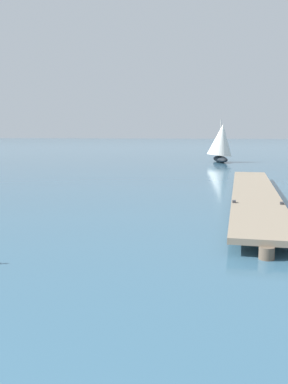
{
  "coord_description": "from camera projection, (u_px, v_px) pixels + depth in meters",
  "views": [
    {
      "loc": [
        4.18,
        -0.5,
        2.89
      ],
      "look_at": [
        2.12,
        9.74,
        1.4
      ],
      "focal_mm": 39.21,
      "sensor_mm": 36.0,
      "label": 1
    }
  ],
  "objects": [
    {
      "name": "floating_dock",
      "position": [
        254.0,
        192.0,
        17.8
      ],
      "size": [
        2.2,
        17.39,
        0.53
      ],
      "color": "gray",
      "rests_on": "ground"
    },
    {
      "name": "distant_sailboat",
      "position": [
        221.0,
        143.0,
        40.67
      ],
      "size": [
        3.12,
        4.9,
        4.14
      ],
      "color": "black",
      "rests_on": "ground"
    }
  ]
}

